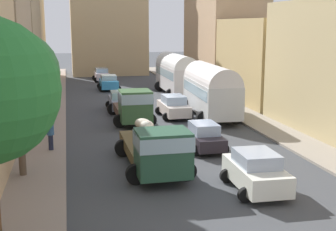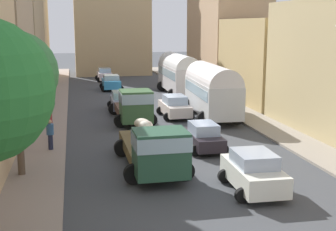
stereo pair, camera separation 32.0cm
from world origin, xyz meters
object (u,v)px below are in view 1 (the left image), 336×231
Objects in this scene: cargo_truck_0 at (156,148)px; car_0 at (120,101)px; car_3 at (256,171)px; car_5 at (174,106)px; pedestrian_3 at (49,123)px; car_2 at (102,75)px; parked_bus_0 at (211,89)px; car_4 at (204,136)px; pedestrian_2 at (51,94)px; car_1 at (109,83)px; parked_bus_1 at (176,72)px; cargo_truck_1 at (132,105)px; pedestrian_1 at (50,134)px.

car_0 is at bearing 89.27° from cargo_truck_0.
car_0 is 1.05× the size of car_3.
car_0 is 5.08m from car_5.
car_5 is at bearing 31.68° from pedestrian_3.
car_3 reaches higher than car_2.
parked_bus_0 is 13.53m from cargo_truck_0.
car_2 is 1.03× the size of car_4.
pedestrian_2 is 0.95× the size of pedestrian_3.
car_1 is 0.89× the size of car_5.
car_4 is 18.13m from pedestrian_2.
pedestrian_3 reaches higher than car_5.
car_3 is at bearing -96.23° from parked_bus_1.
cargo_truck_1 is (-6.05, -12.21, -0.92)m from parked_bus_1.
cargo_truck_0 reaches higher than car_4.
cargo_truck_0 is at bearing -74.86° from pedestrian_2.
cargo_truck_1 is at bearing -89.58° from car_1.
car_1 is 1.01× the size of car_4.
parked_bus_1 is at bearing 58.65° from pedestrian_1.
cargo_truck_1 is at bearing -157.18° from car_5.
cargo_truck_1 is 8.45m from pedestrian_1.
parked_bus_1 reaches higher than car_4.
car_5 reaches higher than car_2.
pedestrian_1 is (-5.36, -6.52, -0.29)m from cargo_truck_1.
cargo_truck_0 reaches higher than car_2.
car_2 is at bearing 91.06° from car_1.
car_2 is at bearing 71.82° from pedestrian_2.
car_1 is 0.96× the size of car_3.
cargo_truck_0 reaches higher than car_3.
car_4 is at bearing 92.31° from car_3.
cargo_truck_0 is 1.95× the size of car_2.
pedestrian_2 is (-5.74, 8.15, -0.28)m from cargo_truck_1.
pedestrian_2 is (-5.61, -8.71, 0.21)m from car_1.
pedestrian_3 is (-5.22, -28.84, 0.28)m from car_2.
car_3 is at bearing -84.02° from car_1.
car_0 is 13.16m from car_4.
car_4 is at bearing -83.05° from car_1.
car_5 is (3.57, -23.41, 0.02)m from car_2.
car_1 is 21.59m from pedestrian_3.
car_4 is 9.18m from pedestrian_3.
pedestrian_2 is at bearing 118.38° from car_4.
parked_bus_1 is 2.45× the size of car_1.
cargo_truck_1 is 4.26× the size of pedestrian_1.
parked_bus_1 is at bearing 54.61° from pedestrian_3.
car_5 is 2.20× the size of pedestrian_3.
car_2 is (-6.32, 12.58, -1.42)m from parked_bus_1.
parked_bus_0 is 2.03× the size of car_0.
car_3 is at bearing -42.69° from pedestrian_1.
cargo_truck_0 is at bearing -134.31° from car_4.
cargo_truck_1 is at bearing 36.32° from pedestrian_3.
car_0 is at bearing 100.05° from car_3.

